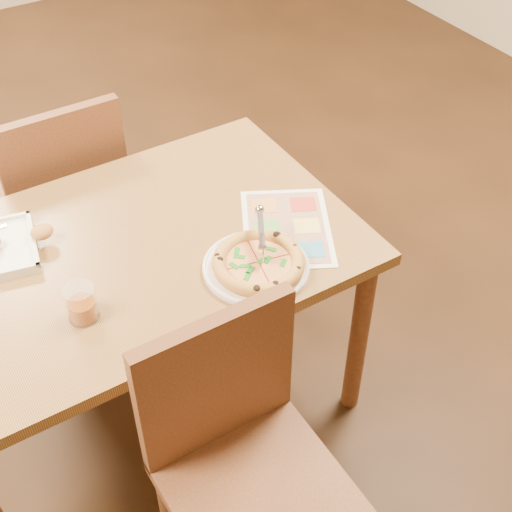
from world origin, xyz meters
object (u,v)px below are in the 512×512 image
plate (256,267)px  glass_tumbler (82,305)px  menu (287,227)px  pizza_cutter (261,235)px  dining_table (132,271)px  pizza (258,263)px  chair_far (63,184)px  chair_near (236,435)px

plate → glass_tumbler: bearing=170.2°
plate → glass_tumbler: size_ratio=2.92×
plate → menu: plate is taller
pizza_cutter → menu: (0.13, 0.07, -0.08)m
glass_tumbler → menu: 0.64m
dining_table → pizza: 0.40m
plate → pizza: bearing=-61.6°
dining_table → chair_far: (-0.00, 0.60, -0.07)m
chair_near → glass_tumbler: chair_near is taller
glass_tumbler → pizza: bearing=-10.5°
chair_near → pizza: chair_near is taller
chair_near → pizza: (0.27, 0.33, 0.18)m
pizza → menu: (0.17, 0.11, -0.03)m
chair_near → menu: chair_near is taller
chair_near → chair_far: same height
chair_far → dining_table: bearing=90.0°
dining_table → menu: menu is taller
dining_table → chair_near: (0.00, -0.60, -0.07)m
menu → chair_near: bearing=-134.5°
dining_table → menu: size_ratio=3.64×
dining_table → plate: (0.27, -0.26, 0.09)m
plate → menu: 0.20m
plate → pizza_cutter: (0.04, 0.03, 0.08)m
menu → pizza_cutter: bearing=-152.3°
menu → plate: bearing=-148.8°
menu → glass_tumbler: bearing=-178.1°
chair_far → menu: size_ratio=1.31×
menu → chair_far: bearing=119.9°
pizza → glass_tumbler: size_ratio=2.54×
chair_near → plate: 0.46m
menu → dining_table: bearing=160.1°
chair_far → chair_near: bearing=90.0°
chair_near → chair_far: bearing=90.0°
pizza_cutter → dining_table: bearing=81.3°
pizza_cutter → menu: bearing=-34.2°
dining_table → glass_tumbler: glass_tumbler is taller
chair_near → plate: (0.27, 0.34, 0.16)m
chair_far → menu: bearing=119.9°
glass_tumbler → chair_near: bearing=-64.4°
glass_tumbler → plate: bearing=-9.8°
dining_table → chair_near: bearing=-90.0°
chair_near → pizza_cutter: 0.54m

